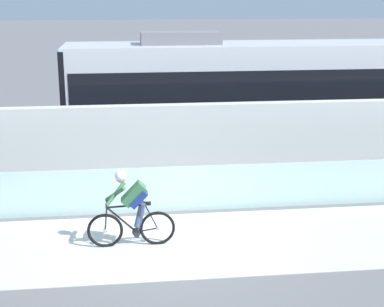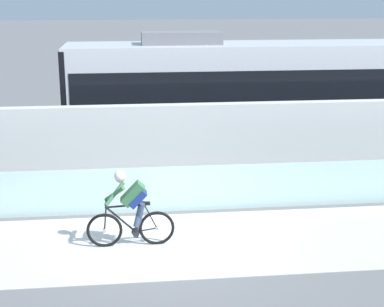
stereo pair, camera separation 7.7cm
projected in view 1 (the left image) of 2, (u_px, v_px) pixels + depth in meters
ground_plane at (168, 244)px, 11.94m from camera, size 200.00×200.00×0.00m
bike_path_deck at (168, 244)px, 11.94m from camera, size 32.00×3.20×0.01m
glass_parapet at (162, 190)px, 13.57m from camera, size 32.00×0.05×1.08m
concrete_barrier_wall at (157, 147)px, 15.14m from camera, size 32.00×0.36×2.20m
tram_rail_near at (152, 161)px, 17.81m from camera, size 32.00×0.08×0.01m
tram_rail_far at (150, 149)px, 19.18m from camera, size 32.00×0.08×0.01m
tram at (243, 94)px, 18.32m from camera, size 11.06×2.54×3.81m
cyclist_on_bike at (131, 210)px, 11.65m from camera, size 1.77×0.58×1.61m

